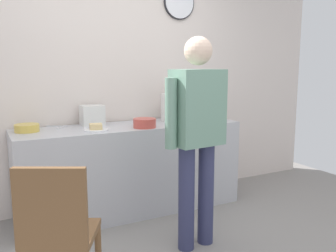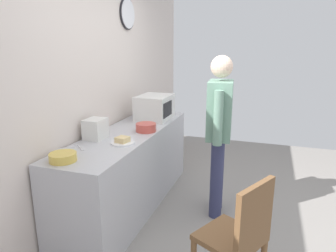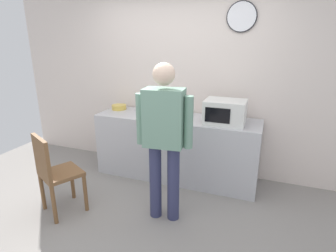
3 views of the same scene
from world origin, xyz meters
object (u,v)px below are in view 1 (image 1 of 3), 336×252
sandwich_plate (96,128)px  wooden_chair (58,232)px  toaster (92,115)px  microwave (190,108)px  person_standing (197,127)px  cereal_bowl (27,128)px  salad_bowl (145,123)px  fork_utensil (54,126)px  spoon_utensil (62,127)px

sandwich_plate → wooden_chair: size_ratio=0.24×
sandwich_plate → toaster: 0.34m
microwave → person_standing: (-0.47, -0.89, -0.04)m
wooden_chair → cereal_bowl: bearing=89.3°
microwave → salad_bowl: bearing=-168.2°
person_standing → toaster: bearing=114.4°
salad_bowl → cereal_bowl: bearing=164.4°
fork_utensil → person_standing: bearing=-54.7°
microwave → spoon_utensil: (-1.29, 0.23, -0.15)m
spoon_utensil → person_standing: 1.39m
sandwich_plate → fork_utensil: size_ratio=1.32×
cereal_bowl → spoon_utensil: (0.32, 0.06, -0.03)m
microwave → cereal_bowl: size_ratio=2.29×
cereal_bowl → wooden_chair: bearing=-90.7°
cereal_bowl → toaster: (0.63, 0.08, 0.07)m
fork_utensil → sandwich_plate: bearing=-54.9°
toaster → fork_utensil: bearing=165.5°
microwave → fork_utensil: size_ratio=2.94×
salad_bowl → fork_utensil: (-0.76, 0.46, -0.04)m
toaster → fork_utensil: (-0.36, 0.09, -0.10)m
spoon_utensil → toaster: bearing=4.8°
sandwich_plate → salad_bowl: 0.47m
microwave → fork_utensil: (-1.34, 0.34, -0.15)m
cereal_bowl → person_standing: bearing=-42.8°
salad_bowl → person_standing: (0.11, -0.77, 0.06)m
toaster → person_standing: person_standing is taller
spoon_utensil → wooden_chair: wooden_chair is taller
salad_bowl → cereal_bowl: 1.07m
toaster → spoon_utensil: bearing=-175.2°
microwave → wooden_chair: 2.11m
fork_utensil → cereal_bowl: bearing=-147.0°
fork_utensil → wooden_chair: 1.66m
salad_bowl → spoon_utensil: 0.79m
toaster → microwave: bearing=-14.3°
fork_utensil → spoon_utensil: bearing=-66.1°
microwave → wooden_chair: (-1.63, -1.25, -0.51)m
cereal_bowl → fork_utensil: size_ratio=1.28×
sandwich_plate → person_standing: bearing=-54.6°
toaster → fork_utensil: 0.38m
sandwich_plate → wooden_chair: 1.36m
sandwich_plate → toaster: (0.06, 0.33, 0.08)m
salad_bowl → wooden_chair: bearing=-133.0°
microwave → toaster: (-0.99, 0.25, -0.05)m
fork_utensil → person_standing: (0.88, -1.24, 0.10)m
toaster → person_standing: bearing=-65.6°
sandwich_plate → toaster: size_ratio=1.02×
microwave → person_standing: size_ratio=0.29×
salad_bowl → spoon_utensil: salad_bowl is taller
salad_bowl → fork_utensil: size_ratio=1.30×
toaster → spoon_utensil: toaster is taller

